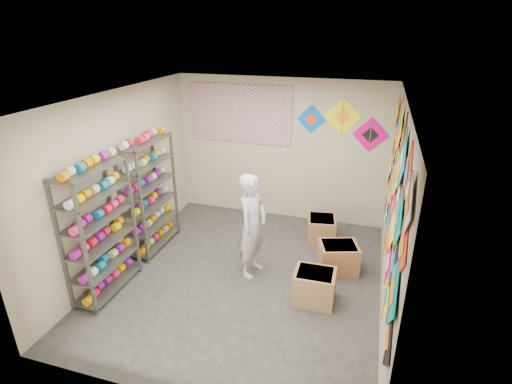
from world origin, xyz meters
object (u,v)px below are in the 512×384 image
(shelf_rack_front, at_px, (100,232))
(carton_c, at_px, (321,230))
(shelf_rack_back, at_px, (150,195))
(carton_b, at_px, (338,258))
(carton_a, at_px, (314,286))
(shopkeeper, at_px, (252,226))

(shelf_rack_front, height_order, carton_c, shelf_rack_front)
(shelf_rack_front, distance_m, shelf_rack_back, 1.30)
(carton_b, bearing_deg, shelf_rack_front, -173.51)
(carton_a, relative_size, carton_b, 0.96)
(shelf_rack_back, height_order, carton_a, shelf_rack_back)
(carton_a, bearing_deg, carton_b, 72.95)
(shopkeeper, bearing_deg, carton_c, -24.36)
(shelf_rack_back, xyz_separation_m, carton_a, (2.89, -0.70, -0.72))
(shelf_rack_front, relative_size, shelf_rack_back, 1.00)
(shelf_rack_back, distance_m, shopkeeper, 1.89)
(shelf_rack_front, height_order, shelf_rack_back, same)
(carton_a, bearing_deg, carton_c, 94.01)
(carton_c, bearing_deg, carton_a, -94.24)
(shelf_rack_front, bearing_deg, carton_a, 11.81)
(shelf_rack_front, relative_size, carton_b, 3.31)
(shelf_rack_front, distance_m, carton_b, 3.50)
(shelf_rack_front, height_order, carton_b, shelf_rack_front)
(shelf_rack_back, distance_m, carton_b, 3.20)
(carton_c, bearing_deg, carton_b, -75.12)
(carton_c, bearing_deg, shelf_rack_back, -169.73)
(shopkeeper, distance_m, carton_a, 1.24)
(carton_b, height_order, carton_c, carton_b)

